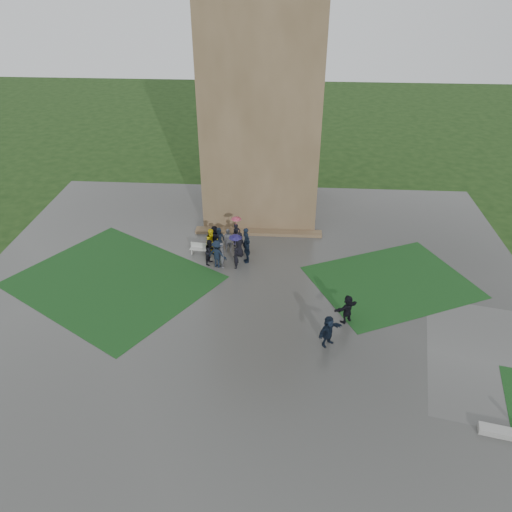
# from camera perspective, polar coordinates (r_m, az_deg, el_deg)

# --- Properties ---
(ground) EXTENTS (120.00, 120.00, 0.00)m
(ground) POSITION_cam_1_polar(r_m,az_deg,el_deg) (26.91, -1.16, -8.37)
(ground) COLOR black
(plaza) EXTENTS (34.00, 34.00, 0.02)m
(plaza) POSITION_cam_1_polar(r_m,az_deg,el_deg) (28.46, -0.82, -5.78)
(plaza) COLOR #383836
(plaza) RESTS_ON ground
(lawn_inset_left) EXTENTS (14.10, 13.46, 0.01)m
(lawn_inset_left) POSITION_cam_1_polar(r_m,az_deg,el_deg) (31.76, -16.01, -2.73)
(lawn_inset_left) COLOR #123515
(lawn_inset_left) RESTS_ON plaza
(lawn_inset_right) EXTENTS (11.12, 10.15, 0.01)m
(lawn_inset_right) POSITION_cam_1_polar(r_m,az_deg,el_deg) (31.52, 15.25, -2.89)
(lawn_inset_right) COLOR #123515
(lawn_inset_right) RESTS_ON plaza
(tower) EXTENTS (8.00, 8.00, 18.00)m
(tower) POSITION_cam_1_polar(r_m,az_deg,el_deg) (36.56, 0.78, 18.45)
(tower) COLOR brown
(tower) RESTS_ON ground
(tower_plinth) EXTENTS (9.00, 0.80, 0.22)m
(tower_plinth) POSITION_cam_1_polar(r_m,az_deg,el_deg) (35.61, 0.28, 2.76)
(tower_plinth) COLOR brown
(tower_plinth) RESTS_ON plaza
(bench) EXTENTS (1.35, 0.57, 0.76)m
(bench) POSITION_cam_1_polar(r_m,az_deg,el_deg) (33.24, -6.42, 0.85)
(bench) COLOR #A6A7A2
(bench) RESTS_ON plaza
(visitor_cluster) EXTENTS (3.31, 3.56, 2.39)m
(visitor_cluster) POSITION_cam_1_polar(r_m,az_deg,el_deg) (32.38, -3.43, 1.28)
(visitor_cluster) COLOR black
(visitor_cluster) RESTS_ON plaza
(pedestrian_mid) EXTENTS (1.57, 1.53, 1.74)m
(pedestrian_mid) POSITION_cam_1_polar(r_m,az_deg,el_deg) (25.68, 8.27, -8.46)
(pedestrian_mid) COLOR black
(pedestrian_mid) RESTS_ON plaza
(pedestrian_near) EXTENTS (1.57, 1.38, 1.67)m
(pedestrian_near) POSITION_cam_1_polar(r_m,az_deg,el_deg) (27.33, 10.40, -5.97)
(pedestrian_near) COLOR black
(pedestrian_near) RESTS_ON plaza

